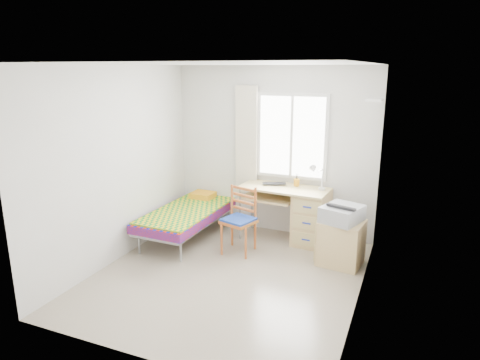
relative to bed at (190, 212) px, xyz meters
The scene contains 17 objects.
floor 1.53m from the bed, 42.57° to the right, with size 3.50×3.50×0.00m, color #BCAD93.
ceiling 2.66m from the bed, 42.57° to the right, with size 3.50×3.50×0.00m, color white.
wall_back 1.61m from the bed, 34.53° to the left, with size 3.20×3.20×0.00m, color silver.
wall_left 1.45m from the bed, 117.04° to the right, with size 3.50×3.50×0.00m, color silver.
wall_right 3.01m from the bed, 20.41° to the right, with size 3.50×3.50×0.00m, color silver.
window 1.95m from the bed, 27.60° to the left, with size 1.10×0.04×1.30m.
curtain 1.43m from the bed, 45.43° to the left, with size 0.35×0.05×1.70m, color beige.
floating_shelf 3.15m from the bed, ahead, with size 0.20×0.32×0.03m, color white.
bed is the anchor object (origin of this frame).
desk 1.79m from the bed, 14.36° to the left, with size 1.36×0.70×0.82m.
chair 0.98m from the bed, 13.27° to the right, with size 0.50×0.50×0.94m.
cabinet 2.34m from the bed, ahead, with size 0.62×0.56×0.60m.
printer 2.36m from the bed, ahead, with size 0.58×0.62×0.22m.
laptop 1.38m from the bed, 21.62° to the left, with size 0.36×0.23×0.03m, color black.
pen_cup 1.71m from the bed, 21.23° to the left, with size 0.09×0.09×0.11m, color orange.
task_lamp 2.03m from the bed, 12.61° to the left, with size 0.22×0.32×0.40m.
book 1.27m from the bed, 19.27° to the left, with size 0.20×0.27×0.02m, color gray.
Camera 1 is at (2.04, -4.50, 2.55)m, focal length 32.00 mm.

